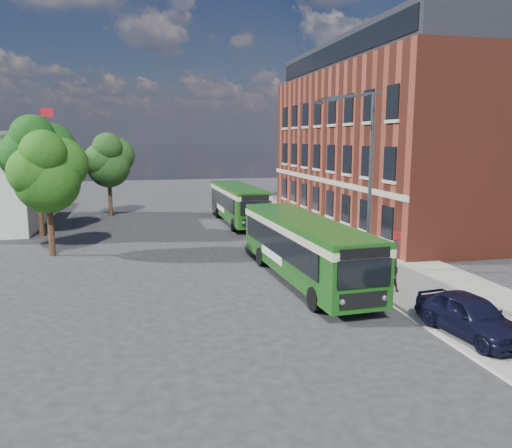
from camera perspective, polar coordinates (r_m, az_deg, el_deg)
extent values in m
plane|color=#262629|center=(26.39, 0.34, -5.19)|extent=(120.00, 120.00, 0.00)
cube|color=gray|center=(35.90, 8.23, -1.16)|extent=(6.00, 48.00, 0.15)
cube|color=beige|center=(34.92, 3.56, -1.50)|extent=(0.12, 48.00, 0.01)
cube|color=maroon|center=(41.87, 15.44, 8.30)|extent=(12.00, 26.00, 12.00)
cube|color=beige|center=(39.47, 7.53, 5.00)|extent=(0.12, 26.00, 0.35)
cube|color=black|center=(42.34, 15.90, 17.94)|extent=(10.80, 24.80, 2.20)
cube|color=black|center=(40.06, 8.71, 18.68)|extent=(0.08, 24.00, 1.40)
cylinder|color=#3E4144|center=(38.41, -23.09, 5.53)|extent=(0.10, 0.10, 9.00)
cube|color=red|center=(38.31, -22.82, 11.69)|extent=(0.90, 0.02, 0.60)
cylinder|color=#3E4144|center=(26.24, 12.55, -5.17)|extent=(0.44, 0.44, 0.30)
cylinder|color=#3E4144|center=(25.49, 12.91, 4.32)|extent=(0.18, 0.18, 9.00)
cube|color=#3E4144|center=(24.40, 11.25, 14.27)|extent=(2.58, 0.46, 0.37)
cube|color=#3E4144|center=(25.50, 10.10, 14.10)|extent=(2.58, 0.46, 0.37)
cube|color=#3E4144|center=(23.46, 8.89, 13.91)|extent=(0.55, 0.22, 0.16)
cube|color=#3E4144|center=(25.47, 7.02, 13.62)|extent=(0.55, 0.22, 0.16)
cylinder|color=#3E4144|center=(24.27, 15.75, -3.85)|extent=(0.08, 0.08, 2.50)
cube|color=red|center=(24.04, 15.87, -1.30)|extent=(0.35, 0.04, 0.35)
cube|color=#184E14|center=(24.06, 5.45, -2.35)|extent=(3.07, 12.20, 2.45)
cube|color=#184E14|center=(24.36, 5.40, -5.29)|extent=(3.11, 12.24, 0.14)
cube|color=black|center=(23.88, 2.33, -2.10)|extent=(0.56, 10.29, 1.10)
cube|color=black|center=(24.79, 7.96, -1.75)|extent=(0.56, 10.29, 1.10)
cube|color=beige|center=(23.90, 5.48, -0.42)|extent=(3.13, 12.26, 0.32)
cube|color=#184E14|center=(23.84, 5.50, 0.43)|extent=(2.96, 12.09, 0.12)
cube|color=black|center=(18.65, 12.29, -5.54)|extent=(2.15, 0.18, 1.05)
cube|color=black|center=(18.46, 12.39, -3.31)|extent=(2.00, 0.17, 0.38)
cube|color=black|center=(18.93, 12.20, -8.47)|extent=(1.90, 0.17, 0.55)
sphere|color=silver|center=(18.57, 9.83, -8.75)|extent=(0.26, 0.26, 0.26)
sphere|color=silver|center=(19.35, 14.41, -8.16)|extent=(0.26, 0.26, 0.26)
cube|color=black|center=(29.66, 1.19, 0.43)|extent=(2.00, 0.17, 0.90)
cube|color=white|center=(24.69, 1.79, -3.49)|extent=(0.19, 3.20, 0.45)
cylinder|color=black|center=(20.16, 6.70, -8.52)|extent=(0.33, 1.01, 1.00)
cylinder|color=black|center=(21.14, 12.62, -7.83)|extent=(0.33, 1.01, 1.00)
cylinder|color=black|center=(26.96, 0.57, -3.77)|extent=(0.33, 1.01, 1.00)
cylinder|color=black|center=(27.70, 5.22, -3.44)|extent=(0.33, 1.01, 1.00)
cube|color=#194E11|center=(40.61, -2.05, 2.62)|extent=(2.74, 11.18, 2.45)
cube|color=#194E11|center=(40.79, -2.04, 0.85)|extent=(2.79, 11.23, 0.14)
cube|color=black|center=(40.64, -3.91, 2.79)|extent=(0.29, 9.33, 1.10)
cube|color=black|center=(41.18, -0.40, 2.90)|extent=(0.29, 9.33, 1.10)
cube|color=beige|center=(40.52, -2.06, 3.78)|extent=(2.81, 11.25, 0.32)
cube|color=#194E11|center=(40.48, -2.06, 4.29)|extent=(2.64, 11.08, 0.12)
cube|color=black|center=(35.19, -0.08, 1.82)|extent=(2.15, 0.13, 1.05)
cube|color=black|center=(35.09, -0.08, 3.03)|extent=(2.00, 0.12, 0.38)
cube|color=black|center=(35.33, -0.08, 0.21)|extent=(1.90, 0.12, 0.55)
sphere|color=silver|center=(35.15, -1.43, 0.16)|extent=(0.26, 0.26, 0.26)
sphere|color=silver|center=(35.57, 1.24, 0.27)|extent=(0.26, 0.26, 0.26)
cube|color=black|center=(46.03, -3.56, 3.73)|extent=(2.00, 0.12, 0.90)
cube|color=white|center=(41.41, -4.09, 1.87)|extent=(0.11, 3.20, 0.45)
cylinder|color=black|center=(36.91, -2.55, -0.10)|extent=(0.30, 1.01, 1.00)
cylinder|color=black|center=(37.46, 0.95, 0.06)|extent=(0.30, 1.01, 1.00)
cylinder|color=black|center=(43.25, -4.35, 1.33)|extent=(0.30, 1.01, 1.00)
cylinder|color=black|center=(43.71, -1.33, 1.45)|extent=(0.30, 1.01, 1.00)
imported|color=black|center=(18.68, 23.31, -9.56)|extent=(2.18, 4.41, 1.45)
imported|color=black|center=(23.83, 14.91, -4.73)|extent=(0.66, 0.50, 1.65)
imported|color=black|center=(22.81, 15.21, -5.62)|extent=(0.88, 0.80, 1.48)
cylinder|color=#372414|center=(31.48, -22.38, -0.58)|extent=(0.36, 0.36, 3.12)
sphere|color=#215112|center=(31.13, -22.72, 4.55)|extent=(3.68, 3.68, 3.68)
sphere|color=#215112|center=(31.53, -21.39, 6.37)|extent=(3.12, 3.12, 3.12)
sphere|color=#215112|center=(30.72, -24.11, 5.46)|extent=(2.83, 2.83, 2.83)
sphere|color=#215112|center=(30.35, -23.13, 7.50)|extent=(2.55, 2.55, 2.55)
cylinder|color=#372414|center=(38.06, -23.41, 1.38)|extent=(0.36, 0.36, 3.59)
sphere|color=#143F11|center=(37.77, -23.74, 6.27)|extent=(4.24, 4.24, 4.24)
sphere|color=#143F11|center=(38.24, -22.46, 7.98)|extent=(3.59, 3.59, 3.59)
sphere|color=#143F11|center=(37.33, -25.08, 7.15)|extent=(3.26, 3.26, 3.26)
sphere|color=#143F11|center=(36.93, -24.17, 9.10)|extent=(2.93, 2.93, 2.93)
cylinder|color=#372414|center=(46.01, -16.32, 2.81)|extent=(0.36, 0.36, 3.12)
sphere|color=#1E4217|center=(45.78, -16.49, 6.33)|extent=(3.69, 3.69, 3.69)
sphere|color=#1E4217|center=(46.27, -15.62, 7.55)|extent=(3.12, 3.12, 3.12)
sphere|color=#1E4217|center=(45.30, -17.37, 6.98)|extent=(2.84, 2.84, 2.84)
sphere|color=#1E4217|center=(45.01, -16.64, 8.35)|extent=(2.55, 2.55, 2.55)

